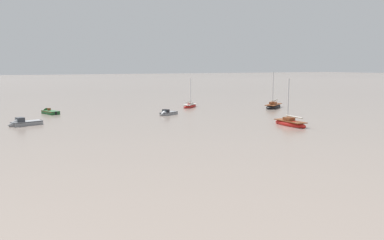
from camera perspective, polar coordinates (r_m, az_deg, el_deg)
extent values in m
cube|color=#23602D|center=(76.55, -20.14, 1.01)|extent=(2.90, 4.39, 0.80)
cone|color=#23602D|center=(78.46, -20.83, 1.13)|extent=(1.93, 1.72, 1.60)
cube|color=brown|center=(76.56, -20.17, 1.23)|extent=(2.96, 4.49, 0.09)
cube|color=brown|center=(77.05, -20.37, 1.50)|extent=(0.62, 0.51, 0.44)
cube|color=black|center=(74.77, -19.48, 0.97)|extent=(0.38, 0.34, 0.57)
cube|color=gray|center=(70.82, -3.45, 0.93)|extent=(3.78, 2.88, 0.69)
cone|color=gray|center=(69.42, -4.40, 0.78)|extent=(1.60, 1.73, 1.38)
cube|color=black|center=(70.76, -3.47, 1.14)|extent=(3.86, 2.94, 0.08)
cube|color=black|center=(70.11, -3.88, 1.36)|extent=(1.24, 1.35, 0.54)
cube|color=#384751|center=(69.78, -4.10, 1.36)|extent=(0.64, 1.02, 0.43)
cube|color=black|center=(72.13, -2.59, 1.15)|extent=(0.32, 0.34, 0.49)
ellipsoid|color=red|center=(59.68, 14.29, -0.57)|extent=(2.25, 6.60, 1.13)
cube|color=brown|center=(59.62, 14.31, -0.15)|extent=(2.02, 5.61, 0.11)
cube|color=brown|center=(59.83, 14.12, 0.19)|extent=(1.17, 1.61, 0.41)
cylinder|color=#B7BABF|center=(59.71, 14.05, 2.98)|extent=(0.11, 0.11, 6.20)
cylinder|color=beige|center=(58.90, 14.84, 0.46)|extent=(0.35, 3.60, 0.23)
ellipsoid|color=black|center=(84.02, 11.94, 1.93)|extent=(7.17, 5.84, 1.23)
cube|color=brown|center=(83.97, 11.95, 2.27)|extent=(6.16, 5.05, 0.12)
cube|color=brown|center=(83.60, 11.88, 2.48)|extent=(2.11, 1.98, 0.44)
cylinder|color=#B7BABF|center=(83.09, 11.89, 4.64)|extent=(0.12, 0.12, 6.78)
cylinder|color=beige|center=(84.75, 12.14, 2.86)|extent=(3.40, 2.40, 0.25)
ellipsoid|color=red|center=(83.65, -0.32, 2.05)|extent=(5.55, 5.24, 1.01)
cube|color=silver|center=(83.61, -0.32, 2.32)|extent=(4.78, 4.52, 0.10)
cube|color=silver|center=(83.85, -0.24, 2.53)|extent=(1.71, 1.68, 0.36)
cylinder|color=#B7BABF|center=(83.86, -0.19, 4.31)|extent=(0.10, 0.10, 5.53)
cylinder|color=beige|center=(82.87, -0.50, 2.73)|extent=(2.52, 2.29, 0.20)
cube|color=gray|center=(63.32, -23.16, -0.51)|extent=(4.50, 2.82, 0.82)
cone|color=gray|center=(62.62, -25.03, -0.71)|extent=(1.71, 1.95, 1.65)
cube|color=#33383F|center=(63.27, -23.21, -0.24)|extent=(4.60, 2.88, 0.09)
cube|color=#33383F|center=(62.90, -24.04, 0.06)|extent=(1.33, 1.53, 0.64)
cube|color=#384751|center=(62.73, -24.48, 0.06)|extent=(0.56, 1.26, 0.51)
cube|color=black|center=(64.03, -21.45, -0.22)|extent=(0.34, 0.39, 0.58)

